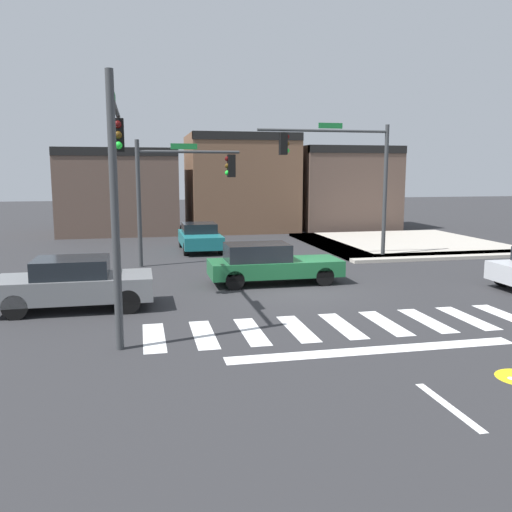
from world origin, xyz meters
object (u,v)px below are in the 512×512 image
object	(u,v)px
car_teal	(200,237)
car_gray	(75,283)
traffic_signal_southwest	(116,163)
traffic_signal_northeast	(341,164)
car_green	(270,263)
traffic_signal_northwest	(181,181)

from	to	relation	value
car_teal	car_gray	distance (m)	12.07
traffic_signal_southwest	car_teal	distance (m)	14.05
traffic_signal_northeast	car_green	bearing A→B (deg)	46.51
traffic_signal_northwest	car_green	bearing A→B (deg)	-58.80
traffic_signal_northeast	car_green	size ratio (longest dim) A/B	1.29
traffic_signal_southwest	car_gray	distance (m)	4.23
traffic_signal_northwest	traffic_signal_southwest	size ratio (longest dim) A/B	0.86
traffic_signal_southwest	car_teal	xyz separation A→B (m)	(3.46, 13.16, -3.48)
traffic_signal_northeast	car_gray	size ratio (longest dim) A/B	1.38
car_gray	car_green	xyz separation A→B (m)	(6.38, 2.37, -0.04)
car_teal	car_green	distance (m)	8.82
traffic_signal_northwest	car_teal	bearing A→B (deg)	73.74
traffic_signal_southwest	car_teal	size ratio (longest dim) A/B	1.43
traffic_signal_northeast	traffic_signal_southwest	xyz separation A→B (m)	(-9.39, -9.10, -0.12)
car_teal	car_gray	xyz separation A→B (m)	(-4.84, -11.06, 0.08)
car_teal	car_green	xyz separation A→B (m)	(1.54, -8.69, 0.04)
traffic_signal_northeast	traffic_signal_northwest	bearing A→B (deg)	0.64
traffic_signal_northwest	traffic_signal_northeast	distance (m)	7.17
car_teal	traffic_signal_northeast	bearing A→B (deg)	55.52
traffic_signal_northwest	car_teal	size ratio (longest dim) A/B	1.23
traffic_signal_northwest	car_gray	size ratio (longest dim) A/B	1.20
car_gray	car_green	bearing A→B (deg)	-159.64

